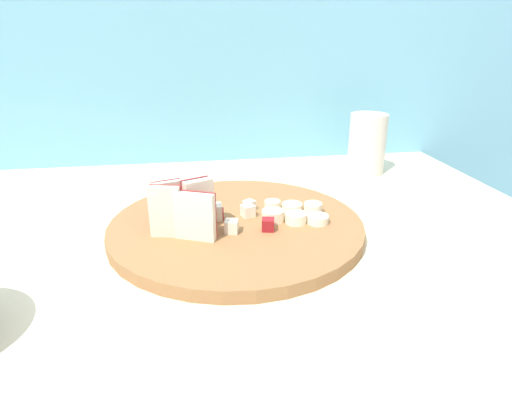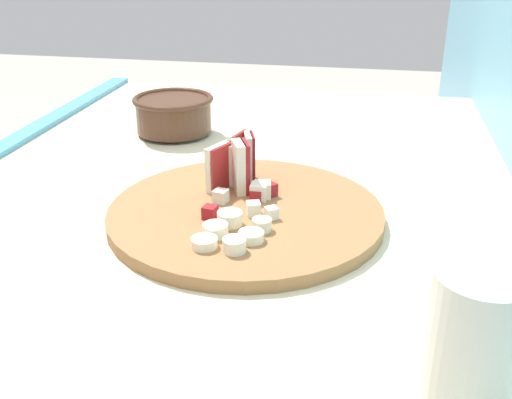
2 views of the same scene
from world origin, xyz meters
The scene contains 6 objects.
tile_backsplash centered at (0.00, 0.43, 0.74)m, with size 2.40×0.04×1.47m, color #6BADC6.
cutting_board centered at (0.10, 0.05, 0.89)m, with size 0.34×0.34×0.02m, color olive.
apple_wedge_fan centered at (0.03, 0.03, 0.93)m, with size 0.08×0.06×0.07m.
apple_dice_pile centered at (0.09, 0.06, 0.90)m, with size 0.10×0.09×0.02m.
banana_slice_rows centered at (0.18, 0.05, 0.90)m, with size 0.09×0.08×0.02m.
small_jar centered at (0.38, 0.28, 0.93)m, with size 0.07×0.07×0.11m, color beige.
Camera 1 is at (0.04, -0.48, 1.13)m, focal length 30.24 mm.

